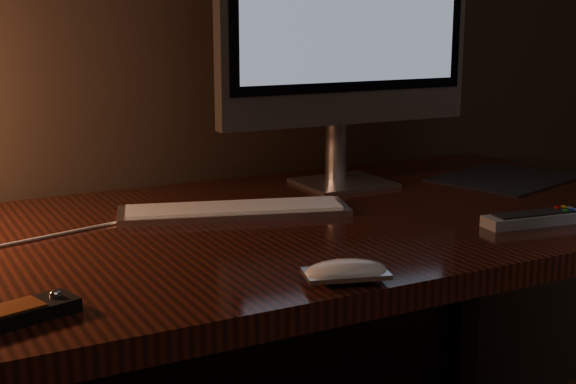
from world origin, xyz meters
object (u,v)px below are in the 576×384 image
monitor (348,14)px  mouse (346,275)px  tv_remote (534,218)px  keyboard (234,210)px  desk (240,283)px  media_remote (18,313)px

monitor → mouse: 0.70m
tv_remote → keyboard: bearing=151.7°
monitor → tv_remote: size_ratio=3.11×
keyboard → mouse: mouse is taller
mouse → tv_remote: tv_remote is taller
desk → media_remote: (-0.44, -0.33, 0.14)m
desk → mouse: mouse is taller
desk → monitor: (0.30, 0.12, 0.48)m
monitor → media_remote: size_ratio=3.94×
media_remote → tv_remote: 0.85m
mouse → media_remote: media_remote is taller
keyboard → tv_remote: (0.42, -0.31, 0.00)m
keyboard → mouse: (-0.02, -0.41, 0.00)m
media_remote → tv_remote: (0.85, 0.04, 0.00)m
keyboard → desk: bearing=-42.7°
mouse → media_remote: size_ratio=0.75×
monitor → desk: bearing=-156.5°
monitor → keyboard: monitor is taller
keyboard → media_remote: (-0.43, -0.34, 0.00)m
mouse → media_remote: (-0.41, 0.06, -0.00)m
tv_remote → desk: bearing=152.2°
desk → tv_remote: (0.42, -0.30, 0.14)m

